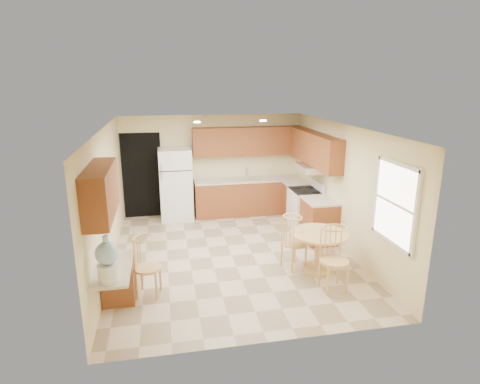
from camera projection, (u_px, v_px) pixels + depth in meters
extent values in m
plane|color=beige|center=(232.00, 255.00, 7.86)|extent=(5.50, 5.50, 0.00)
cube|color=white|center=(231.00, 127.00, 7.18)|extent=(4.50, 5.50, 0.02)
cube|color=beige|center=(213.00, 165.00, 10.12)|extent=(4.50, 0.02, 2.50)
cube|color=beige|center=(270.00, 255.00, 4.92)|extent=(4.50, 0.02, 2.50)
cube|color=beige|center=(107.00, 201.00, 7.10)|extent=(0.02, 5.50, 2.50)
cube|color=beige|center=(343.00, 188.00, 7.94)|extent=(0.02, 5.50, 2.50)
cube|color=black|center=(142.00, 176.00, 9.84)|extent=(0.90, 0.02, 2.10)
cube|color=brown|center=(249.00, 197.00, 10.22)|extent=(2.75, 0.60, 0.87)
cube|color=beige|center=(249.00, 180.00, 10.09)|extent=(2.75, 0.63, 0.04)
cube|color=brown|center=(297.00, 201.00, 9.85)|extent=(0.60, 0.59, 0.87)
cube|color=beige|center=(297.00, 184.00, 9.73)|extent=(0.63, 0.59, 0.04)
cube|color=brown|center=(319.00, 221.00, 8.48)|extent=(0.60, 0.80, 0.87)
cube|color=beige|center=(320.00, 201.00, 8.36)|extent=(0.63, 0.80, 0.04)
cube|color=brown|center=(248.00, 141.00, 9.96)|extent=(2.75, 0.33, 0.70)
cube|color=brown|center=(314.00, 149.00, 8.89)|extent=(0.33, 2.42, 0.70)
cube|color=brown|center=(101.00, 192.00, 5.46)|extent=(0.33, 1.40, 0.70)
cube|color=silver|center=(248.00, 179.00, 10.08)|extent=(0.78, 0.44, 0.01)
cube|color=silver|center=(310.00, 168.00, 8.96)|extent=(0.50, 0.76, 0.14)
cube|color=brown|center=(118.00, 280.00, 6.14)|extent=(0.48, 0.42, 0.72)
cube|color=beige|center=(113.00, 268.00, 5.68)|extent=(0.50, 1.20, 0.04)
cube|color=white|center=(396.00, 204.00, 6.12)|extent=(0.05, 1.00, 1.20)
cube|color=white|center=(399.00, 164.00, 5.95)|extent=(0.05, 1.10, 0.06)
cube|color=white|center=(391.00, 241.00, 6.28)|extent=(0.05, 1.10, 0.06)
cube|color=white|center=(416.00, 215.00, 5.61)|extent=(0.05, 0.06, 1.28)
cube|color=white|center=(377.00, 194.00, 6.62)|extent=(0.05, 0.06, 1.28)
cylinder|color=white|center=(197.00, 122.00, 8.23)|extent=(0.14, 0.14, 0.02)
cylinder|color=white|center=(263.00, 121.00, 8.49)|extent=(0.14, 0.14, 0.02)
cube|color=white|center=(176.00, 184.00, 9.71)|extent=(0.77, 0.72, 1.75)
cube|color=black|center=(176.00, 171.00, 9.26)|extent=(0.76, 0.01, 0.02)
cube|color=silver|center=(162.00, 176.00, 9.22)|extent=(0.03, 0.03, 0.18)
cube|color=silver|center=(161.00, 167.00, 9.16)|extent=(0.03, 0.03, 0.14)
cube|color=white|center=(305.00, 209.00, 9.21)|extent=(0.65, 0.76, 0.90)
cube|color=black|center=(306.00, 190.00, 9.08)|extent=(0.64, 0.75, 0.02)
cube|color=white|center=(318.00, 186.00, 9.11)|extent=(0.06, 0.76, 0.18)
cylinder|color=#E0B270|center=(317.00, 270.00, 7.20)|extent=(0.54, 0.54, 0.06)
cylinder|color=#E0B270|center=(318.00, 253.00, 7.11)|extent=(0.13, 0.13, 0.66)
cylinder|color=#E0B270|center=(320.00, 234.00, 7.02)|extent=(1.00, 1.00, 0.04)
cylinder|color=#E0B270|center=(294.00, 243.00, 7.25)|extent=(0.43, 0.43, 0.04)
cylinder|color=#E0B270|center=(283.00, 252.00, 7.43)|extent=(0.04, 0.04, 0.47)
cylinder|color=#E0B270|center=(299.00, 251.00, 7.49)|extent=(0.04, 0.04, 0.47)
cylinder|color=#E0B270|center=(288.00, 260.00, 7.14)|extent=(0.04, 0.04, 0.47)
cylinder|color=#E0B270|center=(305.00, 258.00, 7.20)|extent=(0.04, 0.04, 0.47)
cylinder|color=#E0B270|center=(334.00, 261.00, 6.46)|extent=(0.47, 0.47, 0.04)
cylinder|color=#E0B270|center=(320.00, 272.00, 6.66)|extent=(0.04, 0.04, 0.50)
cylinder|color=#E0B270|center=(338.00, 270.00, 6.72)|extent=(0.04, 0.04, 0.50)
cylinder|color=#E0B270|center=(328.00, 281.00, 6.34)|extent=(0.04, 0.04, 0.50)
cylinder|color=#E0B270|center=(347.00, 279.00, 6.40)|extent=(0.04, 0.04, 0.50)
cylinder|color=#E0B270|center=(148.00, 268.00, 6.31)|extent=(0.43, 0.43, 0.04)
cylinder|color=#E0B270|center=(139.00, 278.00, 6.49)|extent=(0.04, 0.04, 0.46)
cylinder|color=#E0B270|center=(159.00, 276.00, 6.55)|extent=(0.04, 0.04, 0.46)
cylinder|color=#E0B270|center=(139.00, 287.00, 6.20)|extent=(0.04, 0.04, 0.46)
cylinder|color=#E0B270|center=(159.00, 285.00, 6.26)|extent=(0.04, 0.04, 0.46)
cylinder|color=white|center=(109.00, 272.00, 5.25)|extent=(0.29, 0.29, 0.24)
sphere|color=#98C2EB|center=(107.00, 253.00, 5.17)|extent=(0.31, 0.31, 0.31)
cylinder|color=#98C2EB|center=(106.00, 239.00, 5.12)|extent=(0.08, 0.08, 0.09)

